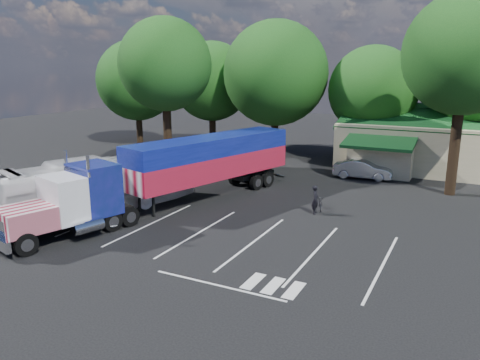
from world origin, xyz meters
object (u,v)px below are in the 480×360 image
at_px(semi_truck, 180,168).
at_px(tour_bus, 100,186).
at_px(bicycle, 320,202).
at_px(silver_sedan, 363,169).
at_px(woman, 315,200).

distance_m(semi_truck, tour_bus, 5.02).
relative_size(bicycle, silver_sedan, 0.38).
height_order(semi_truck, woman, semi_truck).
bearing_deg(semi_truck, woman, 30.47).
bearing_deg(silver_sedan, tour_bus, 137.87).
height_order(woman, tour_bus, tour_bus).
xyz_separation_m(semi_truck, bicycle, (8.26, 3.13, -1.99)).
xyz_separation_m(tour_bus, silver_sedan, (12.24, 16.16, -0.94)).
height_order(semi_truck, bicycle, semi_truck).
xyz_separation_m(semi_truck, tour_bus, (-3.49, -3.53, -0.76)).
height_order(semi_truck, tour_bus, semi_truck).
xyz_separation_m(woman, bicycle, (0.01, 1.00, -0.42)).
bearing_deg(tour_bus, silver_sedan, 73.45).
bearing_deg(woman, bicycle, -7.79).
distance_m(woman, bicycle, 1.08).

